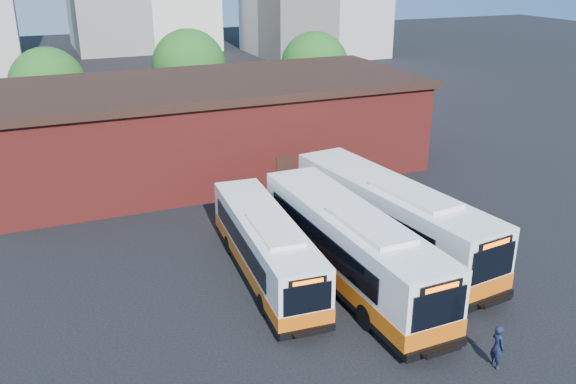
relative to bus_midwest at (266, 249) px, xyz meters
name	(u,v)px	position (x,y,z in m)	size (l,w,h in m)	color
ground	(344,309)	(2.08, -4.02, -1.42)	(220.00, 220.00, 0.00)	black
bus_midwest	(266,249)	(0.00, 0.00, 0.00)	(3.11, 11.62, 3.13)	white
bus_mideast	(350,249)	(3.37, -1.98, 0.26)	(3.18, 13.67, 3.70)	white
bus_east	(390,220)	(6.83, 0.12, 0.30)	(4.55, 14.15, 3.80)	white
transit_worker	(498,346)	(5.41, -9.67, -0.55)	(0.63, 0.42, 1.74)	black
depot_building	(212,125)	(2.08, 15.98, 1.84)	(28.60, 12.60, 6.40)	maroon
tree_west	(48,85)	(-7.92, 27.98, 3.22)	(6.00, 6.00, 7.65)	#382314
tree_mid	(189,66)	(4.08, 29.98, 3.66)	(6.56, 6.56, 8.36)	#382314
tree_east	(315,66)	(15.08, 26.98, 3.41)	(6.24, 6.24, 7.96)	#382314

